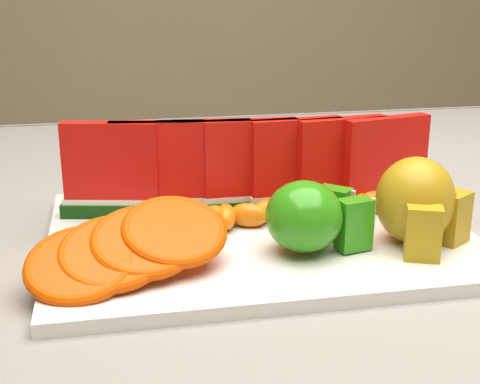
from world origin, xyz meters
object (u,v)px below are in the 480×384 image
object	(u,v)px
platter	(259,235)
fork	(94,173)
pear_cluster	(418,203)
side_plate	(361,143)
apple_cluster	(311,217)

from	to	relation	value
platter	fork	world-z (taller)	platter
fork	pear_cluster	bearing A→B (deg)	-47.45
platter	side_plate	bearing A→B (deg)	55.18
side_plate	pear_cluster	bearing A→B (deg)	-104.21
apple_cluster	fork	world-z (taller)	apple_cluster
platter	apple_cluster	world-z (taller)	apple_cluster
side_plate	fork	xyz separation A→B (m)	(-0.39, -0.08, -0.00)
platter	apple_cluster	size ratio (longest dim) A/B	3.77
apple_cluster	fork	bearing A→B (deg)	121.06
fork	apple_cluster	bearing A→B (deg)	-58.94
pear_cluster	fork	world-z (taller)	pear_cluster
platter	pear_cluster	distance (m)	0.15
side_plate	platter	bearing A→B (deg)	-124.82
platter	pear_cluster	xyz separation A→B (m)	(0.13, -0.06, 0.04)
fork	platter	bearing A→B (deg)	-58.56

